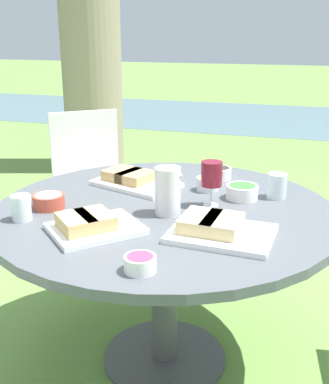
{
  "coord_description": "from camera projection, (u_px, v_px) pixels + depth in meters",
  "views": [
    {
      "loc": [
        0.54,
        -1.7,
        1.37
      ],
      "look_at": [
        0.0,
        0.0,
        0.77
      ],
      "focal_mm": 45.0,
      "sensor_mm": 36.0,
      "label": 1
    }
  ],
  "objects": [
    {
      "name": "wine_glass",
      "position": [
        212.0,
        175.0,
        1.86
      ],
      "size": [
        0.08,
        0.08,
        0.18
      ],
      "color": "silver",
      "rests_on": "dining_table"
    },
    {
      "name": "platter_sandwich_side",
      "position": [
        133.0,
        180.0,
        2.15
      ],
      "size": [
        0.42,
        0.33,
        0.06
      ],
      "color": "white",
      "rests_on": "dining_table"
    },
    {
      "name": "platter_bread_main",
      "position": [
        216.0,
        228.0,
        1.61
      ],
      "size": [
        0.35,
        0.28,
        0.07
      ],
      "color": "white",
      "rests_on": "dining_table"
    },
    {
      "name": "platter_charcuterie",
      "position": [
        91.0,
        225.0,
        1.64
      ],
      "size": [
        0.38,
        0.38,
        0.07
      ],
      "color": "white",
      "rests_on": "dining_table"
    },
    {
      "name": "cup_water_near",
      "position": [
        21.0,
        208.0,
        1.74
      ],
      "size": [
        0.07,
        0.07,
        0.09
      ],
      "color": "silver",
      "rests_on": "dining_table"
    },
    {
      "name": "cup_water_far",
      "position": [
        277.0,
        186.0,
        1.98
      ],
      "size": [
        0.08,
        0.08,
        0.1
      ],
      "color": "silver",
      "rests_on": "dining_table"
    },
    {
      "name": "chair_far_back",
      "position": [
        90.0,
        171.0,
        3.07
      ],
      "size": [
        0.61,
        0.6,
        0.89
      ],
      "color": "silver",
      "rests_on": "ground_plane"
    },
    {
      "name": "bowl_fries",
      "position": [
        207.0,
        183.0,
        2.07
      ],
      "size": [
        0.09,
        0.09,
        0.06
      ],
      "color": "silver",
      "rests_on": "dining_table"
    },
    {
      "name": "bowl_dip_cream",
      "position": [
        49.0,
        200.0,
        1.87
      ],
      "size": [
        0.12,
        0.12,
        0.06
      ],
      "color": "#B74733",
      "rests_on": "dining_table"
    },
    {
      "name": "bowl_dip_red",
      "position": [
        140.0,
        263.0,
        1.38
      ],
      "size": [
        0.09,
        0.09,
        0.05
      ],
      "color": "white",
      "rests_on": "dining_table"
    },
    {
      "name": "bowl_olives",
      "position": [
        220.0,
        172.0,
        2.24
      ],
      "size": [
        0.11,
        0.11,
        0.05
      ],
      "color": "white",
      "rests_on": "dining_table"
    },
    {
      "name": "dining_table",
      "position": [
        164.0,
        230.0,
        1.93
      ],
      "size": [
        1.34,
        1.34,
        0.71
      ],
      "color": "#4C4C51",
      "rests_on": "ground_plane"
    },
    {
      "name": "bowl_salad",
      "position": [
        242.0,
        191.0,
        1.97
      ],
      "size": [
        0.13,
        0.13,
        0.06
      ],
      "color": "white",
      "rests_on": "dining_table"
    },
    {
      "name": "water_pitcher",
      "position": [
        168.0,
        191.0,
        1.79
      ],
      "size": [
        0.1,
        0.1,
        0.18
      ],
      "color": "silver",
      "rests_on": "dining_table"
    },
    {
      "name": "ground_plane",
      "position": [
        164.0,
        358.0,
        2.12
      ],
      "size": [
        40.0,
        40.0,
        0.0
      ],
      "primitive_type": "plane",
      "color": "#668E42"
    },
    {
      "name": "river_strip",
      "position": [
        282.0,
        119.0,
        7.9
      ],
      "size": [
        40.0,
        3.1,
        0.01
      ],
      "color": "slate",
      "rests_on": "ground_plane"
    }
  ]
}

